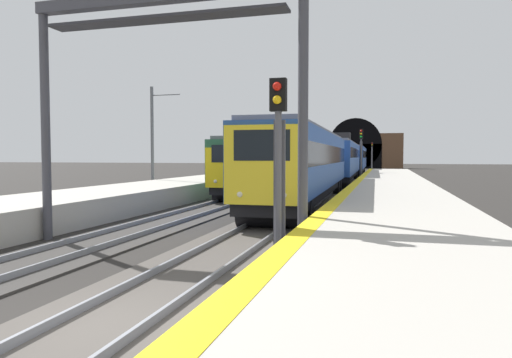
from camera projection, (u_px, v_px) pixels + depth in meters
ground_plane at (99, 332)px, 7.10m from camera, size 320.00×320.00×0.00m
platform_right at (418, 328)px, 5.85m from camera, size 112.00×4.76×1.04m
platform_right_edge_strip at (255, 276)px, 6.39m from camera, size 112.00×0.50×0.01m
track_main_line at (99, 329)px, 7.10m from camera, size 160.00×3.15×0.21m
train_main_approaching at (342, 159)px, 46.48m from camera, size 64.27×3.16×5.01m
train_adjacent_platform at (292, 161)px, 43.90m from camera, size 38.99×3.40×3.80m
railway_signal_near at (278, 157)px, 10.77m from camera, size 0.39×0.38×4.46m
railway_signal_mid at (361, 150)px, 47.96m from camera, size 0.39×0.38×5.47m
railway_signal_far at (372, 154)px, 89.11m from camera, size 0.39×0.38×5.33m
overhead_signal_gantry at (163, 56)px, 13.60m from camera, size 0.70×8.55×7.48m
tunnel_portal at (356, 151)px, 103.20m from camera, size 3.03×20.20×11.31m
catenary_mast_near at (153, 139)px, 32.68m from camera, size 0.22×2.25×7.52m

